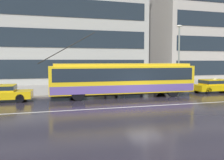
# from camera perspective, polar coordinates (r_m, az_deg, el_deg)

# --- Properties ---
(ground_plane) EXTENTS (160.00, 160.00, 0.00)m
(ground_plane) POSITION_cam_1_polar(r_m,az_deg,el_deg) (17.73, 7.99, -5.38)
(ground_plane) COLOR #25202B
(sidewalk_slab) EXTENTS (80.00, 10.00, 0.14)m
(sidewalk_slab) POSITION_cam_1_polar(r_m,az_deg,el_deg) (26.96, -0.55, -1.78)
(sidewalk_slab) COLOR gray
(sidewalk_slab) RESTS_ON ground_plane
(lane_centre_line) EXTENTS (72.00, 0.14, 0.01)m
(lane_centre_line) POSITION_cam_1_polar(r_m,az_deg,el_deg) (16.66, 9.67, -6.03)
(lane_centre_line) COLOR silver
(lane_centre_line) RESTS_ON ground_plane
(trolleybus) EXTENTS (12.98, 2.83, 5.34)m
(trolleybus) POSITION_cam_1_polar(r_m,az_deg,el_deg) (20.34, 2.57, 0.36)
(trolleybus) COLOR yellow
(trolleybus) RESTS_ON ground_plane
(taxi_queued_behind_bus) EXTENTS (4.60, 2.08, 1.39)m
(taxi_queued_behind_bus) POSITION_cam_1_polar(r_m,az_deg,el_deg) (19.88, -25.08, -2.65)
(taxi_queued_behind_bus) COLOR yellow
(taxi_queued_behind_bus) RESTS_ON ground_plane
(taxi_ahead_of_bus) EXTENTS (4.64, 1.92, 1.39)m
(taxi_ahead_of_bus) POSITION_cam_1_polar(r_m,az_deg,el_deg) (25.32, 23.29, -1.13)
(taxi_ahead_of_bus) COLOR yellow
(taxi_ahead_of_bus) RESTS_ON ground_plane
(bus_shelter) EXTENTS (3.68, 1.72, 2.62)m
(bus_shelter) POSITION_cam_1_polar(r_m,az_deg,el_deg) (23.78, -1.62, 2.27)
(bus_shelter) COLOR gray
(bus_shelter) RESTS_ON sidewalk_slab
(pedestrian_at_shelter) EXTENTS (0.36, 0.36, 1.67)m
(pedestrian_at_shelter) POSITION_cam_1_polar(r_m,az_deg,el_deg) (25.05, 10.16, 0.10)
(pedestrian_at_shelter) COLOR #282028
(pedestrian_at_shelter) RESTS_ON sidewalk_slab
(pedestrian_approaching_curb) EXTENTS (1.31, 1.31, 1.98)m
(pedestrian_approaching_curb) POSITION_cam_1_polar(r_m,az_deg,el_deg) (24.26, 6.90, 1.42)
(pedestrian_approaching_curb) COLOR black
(pedestrian_approaching_curb) RESTS_ON sidewalk_slab
(pedestrian_walking_past) EXTENTS (1.46, 1.46, 2.03)m
(pedestrian_walking_past) POSITION_cam_1_polar(r_m,az_deg,el_deg) (22.07, -1.63, 1.28)
(pedestrian_walking_past) COLOR navy
(pedestrian_walking_past) RESTS_ON sidewalk_slab
(pedestrian_waiting_by_pole) EXTENTS (1.28, 1.28, 1.97)m
(pedestrian_waiting_by_pole) POSITION_cam_1_polar(r_m,az_deg,el_deg) (22.36, 1.18, 1.15)
(pedestrian_waiting_by_pole) COLOR #2E3849
(pedestrian_waiting_by_pole) RESTS_ON sidewalk_slab
(street_lamp) EXTENTS (0.60, 0.32, 6.53)m
(street_lamp) POSITION_cam_1_polar(r_m,az_deg,el_deg) (25.55, 15.59, 6.56)
(street_lamp) COLOR gray
(street_lamp) RESTS_ON sidewalk_slab
(office_tower_corner_left) EXTENTS (24.56, 10.32, 23.00)m
(office_tower_corner_left) POSITION_cam_1_polar(r_m,az_deg,el_deg) (36.46, -13.32, 17.87)
(office_tower_corner_left) COLOR #AEAEA8
(office_tower_corner_left) RESTS_ON ground_plane
(office_tower_corner_right) EXTENTS (24.50, 10.60, 22.27)m
(office_tower_corner_right) POSITION_cam_1_polar(r_m,az_deg,el_deg) (47.60, 24.09, 13.96)
(office_tower_corner_right) COLOR #B7B0A6
(office_tower_corner_right) RESTS_ON ground_plane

